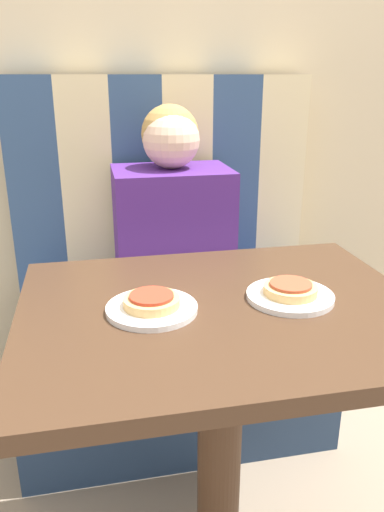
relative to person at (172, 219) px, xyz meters
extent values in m
cube|color=#C6B28E|center=(0.00, 0.32, 0.53)|extent=(7.00, 0.05, 2.60)
cube|color=navy|center=(0.00, 0.00, -0.53)|extent=(1.03, 0.53, 0.48)
cube|color=navy|center=(-0.43, 0.22, 0.07)|extent=(0.17, 0.10, 0.72)
cube|color=beige|center=(-0.26, 0.22, 0.07)|extent=(0.17, 0.10, 0.72)
cube|color=navy|center=(-0.09, 0.22, 0.07)|extent=(0.17, 0.10, 0.72)
cube|color=beige|center=(0.09, 0.22, 0.07)|extent=(0.17, 0.10, 0.72)
cube|color=navy|center=(0.26, 0.22, 0.07)|extent=(0.17, 0.10, 0.72)
cube|color=beige|center=(0.43, 0.22, 0.07)|extent=(0.17, 0.10, 0.72)
cube|color=#422B1C|center=(0.00, -0.62, -0.03)|extent=(0.82, 0.64, 0.03)
cylinder|color=#422B1C|center=(0.00, -0.62, -0.41)|extent=(0.10, 0.10, 0.72)
cube|color=#4C237A|center=(0.00, 0.00, -0.06)|extent=(0.36, 0.26, 0.45)
sphere|color=beige|center=(0.00, 0.00, 0.25)|extent=(0.17, 0.17, 0.17)
sphere|color=#AD8447|center=(0.00, 0.02, 0.26)|extent=(0.18, 0.18, 0.18)
cylinder|color=white|center=(-0.14, -0.62, 0.00)|extent=(0.18, 0.18, 0.01)
cylinder|color=white|center=(0.14, -0.62, 0.00)|extent=(0.18, 0.18, 0.01)
cylinder|color=tan|center=(-0.14, -0.62, 0.01)|extent=(0.11, 0.11, 0.02)
cylinder|color=#B73823|center=(-0.14, -0.62, 0.02)|extent=(0.09, 0.09, 0.01)
cylinder|color=tan|center=(0.14, -0.62, 0.01)|extent=(0.11, 0.11, 0.02)
cylinder|color=#AD472D|center=(0.14, -0.62, 0.02)|extent=(0.09, 0.09, 0.01)
camera|label=1|loc=(-0.25, -1.51, 0.43)|focal=35.00mm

